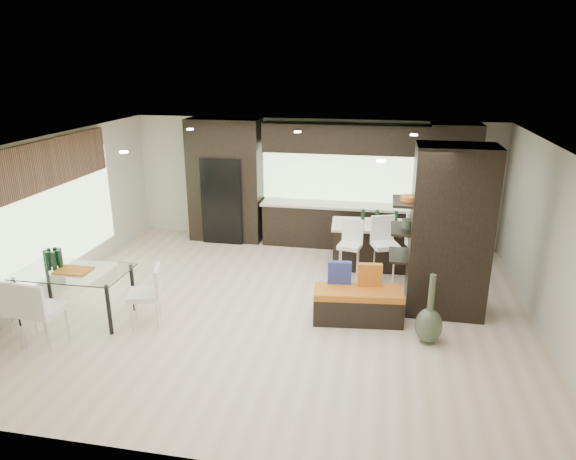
% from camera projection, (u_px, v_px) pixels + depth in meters
% --- Properties ---
extents(ground, '(8.00, 8.00, 0.00)m').
position_uv_depth(ground, '(281.00, 307.00, 8.48)').
color(ground, beige).
rests_on(ground, ground).
extents(back_wall, '(8.00, 0.02, 2.70)m').
position_uv_depth(back_wall, '(313.00, 181.00, 11.32)').
color(back_wall, beige).
rests_on(back_wall, ground).
extents(left_wall, '(0.02, 7.00, 2.70)m').
position_uv_depth(left_wall, '(52.00, 216.00, 8.77)').
color(left_wall, beige).
rests_on(left_wall, ground).
extents(right_wall, '(0.02, 7.00, 2.70)m').
position_uv_depth(right_wall, '(554.00, 246.00, 7.34)').
color(right_wall, beige).
rests_on(right_wall, ground).
extents(ceiling, '(8.00, 7.00, 0.02)m').
position_uv_depth(ceiling, '(280.00, 144.00, 7.63)').
color(ceiling, white).
rests_on(ceiling, ground).
extents(window_left, '(0.04, 3.20, 1.90)m').
position_uv_depth(window_left, '(61.00, 213.00, 8.95)').
color(window_left, '#B2D199').
rests_on(window_left, left_wall).
extents(window_back, '(3.40, 0.04, 1.20)m').
position_uv_depth(window_back, '(340.00, 173.00, 11.11)').
color(window_back, '#B2D199').
rests_on(window_back, back_wall).
extents(stone_accent, '(0.08, 3.00, 0.80)m').
position_uv_depth(stone_accent, '(55.00, 162.00, 8.66)').
color(stone_accent, brown).
rests_on(stone_accent, left_wall).
extents(ceiling_spots, '(4.00, 3.00, 0.02)m').
position_uv_depth(ceiling_spots, '(284.00, 143.00, 7.87)').
color(ceiling_spots, white).
rests_on(ceiling_spots, ceiling).
extents(back_cabinetry, '(6.80, 0.68, 2.70)m').
position_uv_depth(back_cabinetry, '(334.00, 185.00, 10.92)').
color(back_cabinetry, black).
rests_on(back_cabinetry, ground).
extents(refrigerator, '(0.90, 0.68, 1.90)m').
position_uv_depth(refrigerator, '(226.00, 199.00, 11.43)').
color(refrigerator, black).
rests_on(refrigerator, ground).
extents(partition_column, '(1.20, 0.80, 2.70)m').
position_uv_depth(partition_column, '(450.00, 232.00, 7.96)').
color(partition_column, black).
rests_on(partition_column, ground).
extents(kitchen_island, '(2.12, 1.03, 0.86)m').
position_uv_depth(kitchen_island, '(385.00, 246.00, 10.03)').
color(kitchen_island, black).
rests_on(kitchen_island, ground).
extents(stool_left, '(0.46, 0.46, 0.90)m').
position_uv_depth(stool_left, '(349.00, 256.00, 9.45)').
color(stool_left, white).
rests_on(stool_left, ground).
extents(stool_mid, '(0.55, 0.55, 0.98)m').
position_uv_depth(stool_mid, '(384.00, 257.00, 9.31)').
color(stool_mid, white).
rests_on(stool_mid, ground).
extents(stool_right, '(0.58, 0.58, 1.05)m').
position_uv_depth(stool_right, '(420.00, 258.00, 9.17)').
color(stool_right, white).
rests_on(stool_right, ground).
extents(bench, '(1.42, 0.68, 0.53)m').
position_uv_depth(bench, '(358.00, 305.00, 7.96)').
color(bench, black).
rests_on(bench, ground).
extents(floor_vase, '(0.40, 0.40, 1.06)m').
position_uv_depth(floor_vase, '(430.00, 309.00, 7.27)').
color(floor_vase, '#3F4D36').
rests_on(floor_vase, ground).
extents(dining_table, '(1.68, 0.96, 0.80)m').
position_uv_depth(dining_table, '(77.00, 295.00, 8.01)').
color(dining_table, white).
rests_on(dining_table, ground).
extents(chair_near, '(0.54, 0.54, 0.94)m').
position_uv_depth(chair_near, '(44.00, 314.00, 7.24)').
color(chair_near, white).
rests_on(chair_near, ground).
extents(chair_far, '(0.58, 0.58, 0.95)m').
position_uv_depth(chair_far, '(11.00, 311.00, 7.33)').
color(chair_far, white).
rests_on(chair_far, ground).
extents(chair_end, '(0.60, 0.60, 0.88)m').
position_uv_depth(chair_end, '(145.00, 298.00, 7.80)').
color(chair_end, white).
rests_on(chair_end, ground).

